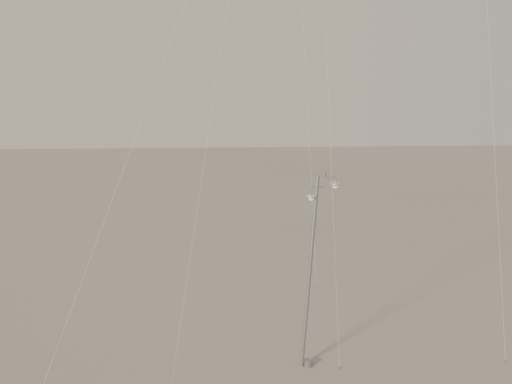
{
  "coord_description": "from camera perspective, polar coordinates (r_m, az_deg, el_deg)",
  "views": [
    {
      "loc": [
        -3.65,
        -26.8,
        14.95
      ],
      "look_at": [
        -1.97,
        5.0,
        8.44
      ],
      "focal_mm": 50.0,
      "sensor_mm": 36.0,
      "label": 1
    }
  ],
  "objects": [
    {
      "name": "street_lamp",
      "position": [
        33.26,
        4.55,
        -5.87
      ],
      "size": [
        1.78,
        0.54,
        9.39
      ],
      "color": "gray",
      "rests_on": "ground"
    },
    {
      "name": "kite_1",
      "position": [
        35.66,
        -2.27,
        14.89
      ],
      "size": [
        3.99,
        12.06,
        23.43
      ],
      "rotation": [
        0.0,
        0.0,
        -0.6
      ],
      "color": "black",
      "rests_on": "ground"
    },
    {
      "name": "kite_3",
      "position": [
        30.0,
        -6.28,
        13.1
      ],
      "size": [
        8.3,
        9.64,
        21.61
      ],
      "rotation": [
        0.0,
        0.0,
        0.25
      ],
      "color": "maroon",
      "rests_on": "ground"
    },
    {
      "name": "kite_4",
      "position": [
        39.04,
        18.12,
        11.1
      ],
      "size": [
        0.42,
        7.01,
        19.56
      ],
      "rotation": [
        0.0,
        0.0,
        1.79
      ],
      "color": "black",
      "rests_on": "ground"
    }
  ]
}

